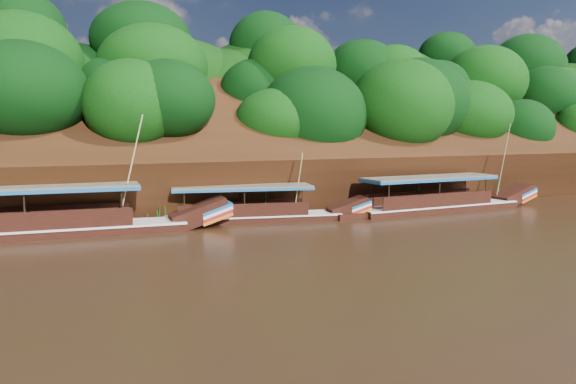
# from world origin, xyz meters

# --- Properties ---
(ground) EXTENTS (160.00, 160.00, 0.00)m
(ground) POSITION_xyz_m (0.00, 0.00, 0.00)
(ground) COLOR black
(ground) RESTS_ON ground
(riverbank) EXTENTS (120.00, 30.06, 19.40)m
(riverbank) POSITION_xyz_m (-0.01, 22.73, 1.89)
(riverbank) COLOR black
(riverbank) RESTS_ON ground
(boat_0) EXTENTS (15.21, 2.94, 6.47)m
(boat_0) POSITION_xyz_m (13.02, 6.86, 0.56)
(boat_0) COLOR black
(boat_0) RESTS_ON ground
(boat_1) EXTENTS (13.06, 4.31, 4.67)m
(boat_1) POSITION_xyz_m (-0.39, 7.81, 0.51)
(boat_1) COLOR black
(boat_1) RESTS_ON ground
(boat_2) EXTENTS (17.48, 3.60, 7.03)m
(boat_2) POSITION_xyz_m (-11.96, 7.79, 0.62)
(boat_2) COLOR black
(boat_2) RESTS_ON ground
(reeds) EXTENTS (49.81, 2.57, 1.88)m
(reeds) POSITION_xyz_m (-2.68, 9.52, 0.87)
(reeds) COLOR #235D17
(reeds) RESTS_ON ground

